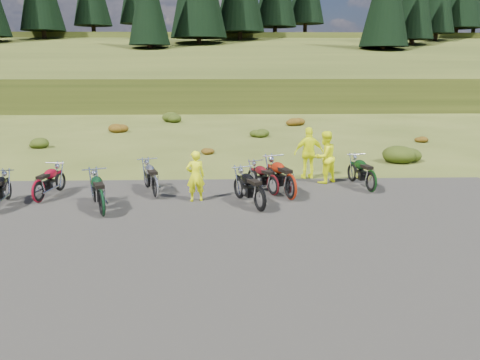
{
  "coord_description": "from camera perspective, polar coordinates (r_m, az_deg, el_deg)",
  "views": [
    {
      "loc": [
        0.48,
        -12.77,
        4.15
      ],
      "look_at": [
        0.94,
        0.77,
        0.79
      ],
      "focal_mm": 35.0,
      "sensor_mm": 36.0,
      "label": 1
    }
  ],
  "objects": [
    {
      "name": "motorcycle_1",
      "position": [
        15.66,
        -23.23,
        -2.62
      ],
      "size": [
        0.98,
        2.08,
        1.05
      ],
      "primitive_type": null,
      "rotation": [
        0.0,
        0.0,
        1.41
      ],
      "color": "maroon",
      "rests_on": "ground"
    },
    {
      "name": "person_right_a",
      "position": [
        16.87,
        10.29,
        2.67
      ],
      "size": [
        1.14,
        1.08,
        1.86
      ],
      "primitive_type": "imported",
      "rotation": [
        0.0,
        0.0,
        3.72
      ],
      "color": "#D8E30B",
      "rests_on": "ground"
    },
    {
      "name": "shrub_4",
      "position": [
        22.34,
        -4.17,
        3.75
      ],
      "size": [
        0.77,
        0.77,
        0.45
      ],
      "primitive_type": "ellipsoid",
      "color": "#612E0C",
      "rests_on": "ground"
    },
    {
      "name": "shrub_1",
      "position": [
        26.19,
        -23.43,
        4.31
      ],
      "size": [
        1.03,
        1.03,
        0.61
      ],
      "primitive_type": "ellipsoid",
      "color": "#22350D",
      "rests_on": "ground"
    },
    {
      "name": "shrub_8",
      "position": [
        27.64,
        20.99,
        4.82
      ],
      "size": [
        0.77,
        0.77,
        0.45
      ],
      "primitive_type": "ellipsoid",
      "color": "#612E0C",
      "rests_on": "ground"
    },
    {
      "name": "shrub_5",
      "position": [
        27.62,
        2.29,
        5.89
      ],
      "size": [
        1.03,
        1.03,
        0.61
      ],
      "primitive_type": "ellipsoid",
      "color": "#22350D",
      "rests_on": "ground"
    },
    {
      "name": "shrub_3",
      "position": [
        35.07,
        -8.18,
        7.72
      ],
      "size": [
        1.56,
        1.56,
        0.92
      ],
      "primitive_type": "ellipsoid",
      "color": "#22350D",
      "rests_on": "ground"
    },
    {
      "name": "hill_slope",
      "position": [
        62.91,
        -2.4,
        10.1
      ],
      "size": [
        300.0,
        45.97,
        9.37
      ],
      "primitive_type": null,
      "rotation": [
        0.14,
        0.0,
        0.0
      ],
      "color": "#2E3913",
      "rests_on": "ground"
    },
    {
      "name": "motorcycle_2",
      "position": [
        13.65,
        -16.37,
        -4.38
      ],
      "size": [
        1.5,
        2.3,
        1.14
      ],
      "primitive_type": null,
      "rotation": [
        0.0,
        0.0,
        1.96
      ],
      "color": "black",
      "rests_on": "ground"
    },
    {
      "name": "shrub_2",
      "position": [
        30.36,
        -14.72,
        6.32
      ],
      "size": [
        1.3,
        1.3,
        0.77
      ],
      "primitive_type": "ellipsoid",
      "color": "#612E0C",
      "rests_on": "ground"
    },
    {
      "name": "person_middle",
      "position": [
        14.41,
        -5.44,
        0.36
      ],
      "size": [
        0.65,
        0.51,
        1.58
      ],
      "primitive_type": "imported",
      "rotation": [
        0.0,
        0.0,
        3.39
      ],
      "color": "#D8E30B",
      "rests_on": "ground"
    },
    {
      "name": "motorcycle_5",
      "position": [
        13.55,
        2.41,
        -3.95
      ],
      "size": [
        1.48,
        2.25,
        1.12
      ],
      "primitive_type": null,
      "rotation": [
        0.0,
        0.0,
        1.97
      ],
      "color": "black",
      "rests_on": "ground"
    },
    {
      "name": "shrub_7",
      "position": [
        21.67,
        19.28,
        3.32
      ],
      "size": [
        1.56,
        1.56,
        0.92
      ],
      "primitive_type": "ellipsoid",
      "color": "#22350D",
      "rests_on": "ground"
    },
    {
      "name": "shrub_6",
      "position": [
        33.16,
        6.67,
        7.28
      ],
      "size": [
        1.3,
        1.3,
        0.77
      ],
      "primitive_type": "ellipsoid",
      "color": "#612E0C",
      "rests_on": "ground"
    },
    {
      "name": "motorcycle_6",
      "position": [
        14.75,
        6.12,
        -2.52
      ],
      "size": [
        1.49,
        2.46,
        1.22
      ],
      "primitive_type": null,
      "rotation": [
        0.0,
        0.0,
        1.9
      ],
      "color": "maroon",
      "rests_on": "ground"
    },
    {
      "name": "person_right_b",
      "position": [
        17.47,
        8.39,
        3.2
      ],
      "size": [
        1.17,
        0.6,
        1.9
      ],
      "primitive_type": "imported",
      "rotation": [
        0.0,
        0.0,
        3.27
      ],
      "color": "#D8E30B",
      "rests_on": "ground"
    },
    {
      "name": "motorcycle_7",
      "position": [
        16.14,
        15.6,
        -1.52
      ],
      "size": [
        1.07,
        2.2,
        1.1
      ],
      "primitive_type": null,
      "rotation": [
        0.0,
        0.0,
        1.75
      ],
      "color": "black",
      "rests_on": "ground"
    },
    {
      "name": "ground",
      "position": [
        13.44,
        -3.89,
        -4.12
      ],
      "size": [
        300.0,
        300.0,
        0.0
      ],
      "primitive_type": "plane",
      "color": "#3A4617",
      "rests_on": "ground"
    },
    {
      "name": "motorcycle_4",
      "position": [
        15.2,
        4.03,
        -1.98
      ],
      "size": [
        1.45,
        1.97,
        1.0
      ],
      "primitive_type": null,
      "rotation": [
        0.0,
        0.0,
        2.06
      ],
      "color": "#4E0D10",
      "rests_on": "ground"
    },
    {
      "name": "hill_plateau",
      "position": [
        122.84,
        -2.2,
        11.95
      ],
      "size": [
        300.0,
        90.0,
        9.17
      ],
      "primitive_type": "cube",
      "color": "#2E3913",
      "rests_on": "ground"
    },
    {
      "name": "motorcycle_3",
      "position": [
        15.08,
        -10.2,
        -2.29
      ],
      "size": [
        1.37,
        2.2,
        1.09
      ],
      "primitive_type": null,
      "rotation": [
        0.0,
        0.0,
        1.92
      ],
      "color": "#9C9CA0",
      "rests_on": "ground"
    },
    {
      "name": "gravel_pad",
      "position": [
        11.55,
        -4.22,
        -7.19
      ],
      "size": [
        20.0,
        12.0,
        0.04
      ],
      "primitive_type": "cube",
      "color": "black",
      "rests_on": "ground"
    }
  ]
}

